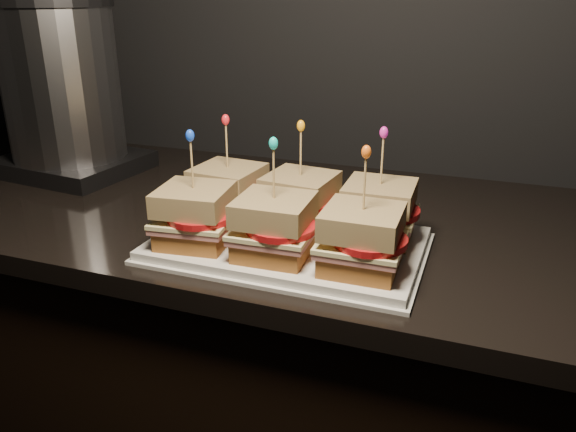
% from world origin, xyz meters
% --- Properties ---
extents(granite_slab, '(2.47, 0.63, 0.03)m').
position_xyz_m(granite_slab, '(-0.35, 1.70, 0.84)').
color(granite_slab, black).
rests_on(granite_slab, cabinet).
extents(platter, '(0.38, 0.24, 0.02)m').
position_xyz_m(platter, '(-0.53, 1.54, 0.87)').
color(platter, white).
rests_on(platter, granite_slab).
extents(platter_rim, '(0.40, 0.25, 0.01)m').
position_xyz_m(platter_rim, '(-0.53, 1.54, 0.86)').
color(platter_rim, white).
rests_on(platter_rim, granite_slab).
extents(sandwich_0_bread_bot, '(0.10, 0.10, 0.03)m').
position_xyz_m(sandwich_0_bread_bot, '(-0.65, 1.60, 0.89)').
color(sandwich_0_bread_bot, brown).
rests_on(sandwich_0_bread_bot, platter).
extents(sandwich_0_ham, '(0.11, 0.11, 0.01)m').
position_xyz_m(sandwich_0_ham, '(-0.65, 1.60, 0.91)').
color(sandwich_0_ham, '#B15E61').
rests_on(sandwich_0_ham, sandwich_0_bread_bot).
extents(sandwich_0_cheese, '(0.12, 0.11, 0.01)m').
position_xyz_m(sandwich_0_cheese, '(-0.65, 1.60, 0.92)').
color(sandwich_0_cheese, '#FCF3A7').
rests_on(sandwich_0_cheese, sandwich_0_ham).
extents(sandwich_0_tomato, '(0.10, 0.10, 0.01)m').
position_xyz_m(sandwich_0_tomato, '(-0.64, 1.59, 0.92)').
color(sandwich_0_tomato, red).
rests_on(sandwich_0_tomato, sandwich_0_cheese).
extents(sandwich_0_bread_top, '(0.11, 0.11, 0.03)m').
position_xyz_m(sandwich_0_bread_top, '(-0.65, 1.60, 0.94)').
color(sandwich_0_bread_top, brown).
rests_on(sandwich_0_bread_top, sandwich_0_tomato).
extents(sandwich_0_pick, '(0.00, 0.00, 0.09)m').
position_xyz_m(sandwich_0_pick, '(-0.65, 1.60, 0.99)').
color(sandwich_0_pick, tan).
rests_on(sandwich_0_pick, sandwich_0_bread_top).
extents(sandwich_0_frill, '(0.01, 0.01, 0.02)m').
position_xyz_m(sandwich_0_frill, '(-0.65, 1.60, 1.04)').
color(sandwich_0_frill, red).
rests_on(sandwich_0_frill, sandwich_0_pick).
extents(sandwich_1_bread_bot, '(0.11, 0.11, 0.03)m').
position_xyz_m(sandwich_1_bread_bot, '(-0.53, 1.60, 0.89)').
color(sandwich_1_bread_bot, brown).
rests_on(sandwich_1_bread_bot, platter).
extents(sandwich_1_ham, '(0.12, 0.11, 0.01)m').
position_xyz_m(sandwich_1_ham, '(-0.53, 1.60, 0.91)').
color(sandwich_1_ham, '#B15E61').
rests_on(sandwich_1_ham, sandwich_1_bread_bot).
extents(sandwich_1_cheese, '(0.12, 0.11, 0.01)m').
position_xyz_m(sandwich_1_cheese, '(-0.53, 1.60, 0.92)').
color(sandwich_1_cheese, '#FCF3A7').
rests_on(sandwich_1_cheese, sandwich_1_ham).
extents(sandwich_1_tomato, '(0.10, 0.10, 0.01)m').
position_xyz_m(sandwich_1_tomato, '(-0.52, 1.59, 0.92)').
color(sandwich_1_tomato, red).
rests_on(sandwich_1_tomato, sandwich_1_cheese).
extents(sandwich_1_bread_top, '(0.11, 0.11, 0.03)m').
position_xyz_m(sandwich_1_bread_top, '(-0.53, 1.60, 0.94)').
color(sandwich_1_bread_top, brown).
rests_on(sandwich_1_bread_top, sandwich_1_tomato).
extents(sandwich_1_pick, '(0.00, 0.00, 0.09)m').
position_xyz_m(sandwich_1_pick, '(-0.53, 1.60, 0.99)').
color(sandwich_1_pick, tan).
rests_on(sandwich_1_pick, sandwich_1_bread_top).
extents(sandwich_1_frill, '(0.01, 0.01, 0.02)m').
position_xyz_m(sandwich_1_frill, '(-0.53, 1.60, 1.04)').
color(sandwich_1_frill, '#FBA213').
rests_on(sandwich_1_frill, sandwich_1_pick).
extents(sandwich_2_bread_bot, '(0.10, 0.10, 0.03)m').
position_xyz_m(sandwich_2_bread_bot, '(-0.41, 1.60, 0.89)').
color(sandwich_2_bread_bot, brown).
rests_on(sandwich_2_bread_bot, platter).
extents(sandwich_2_ham, '(0.11, 0.10, 0.01)m').
position_xyz_m(sandwich_2_ham, '(-0.41, 1.60, 0.91)').
color(sandwich_2_ham, '#B15E61').
rests_on(sandwich_2_ham, sandwich_2_bread_bot).
extents(sandwich_2_cheese, '(0.11, 0.11, 0.01)m').
position_xyz_m(sandwich_2_cheese, '(-0.41, 1.60, 0.92)').
color(sandwich_2_cheese, '#FCF3A7').
rests_on(sandwich_2_cheese, sandwich_2_ham).
extents(sandwich_2_tomato, '(0.10, 0.10, 0.01)m').
position_xyz_m(sandwich_2_tomato, '(-0.40, 1.59, 0.92)').
color(sandwich_2_tomato, red).
rests_on(sandwich_2_tomato, sandwich_2_cheese).
extents(sandwich_2_bread_top, '(0.10, 0.10, 0.03)m').
position_xyz_m(sandwich_2_bread_top, '(-0.41, 1.60, 0.94)').
color(sandwich_2_bread_top, brown).
rests_on(sandwich_2_bread_top, sandwich_2_tomato).
extents(sandwich_2_pick, '(0.00, 0.00, 0.09)m').
position_xyz_m(sandwich_2_pick, '(-0.41, 1.60, 0.99)').
color(sandwich_2_pick, tan).
rests_on(sandwich_2_pick, sandwich_2_bread_top).
extents(sandwich_2_frill, '(0.01, 0.01, 0.02)m').
position_xyz_m(sandwich_2_frill, '(-0.41, 1.60, 1.04)').
color(sandwich_2_frill, '#D424A1').
rests_on(sandwich_2_frill, sandwich_2_pick).
extents(sandwich_3_bread_bot, '(0.11, 0.11, 0.03)m').
position_xyz_m(sandwich_3_bread_bot, '(-0.65, 1.49, 0.89)').
color(sandwich_3_bread_bot, brown).
rests_on(sandwich_3_bread_bot, platter).
extents(sandwich_3_ham, '(0.12, 0.11, 0.01)m').
position_xyz_m(sandwich_3_ham, '(-0.65, 1.49, 0.91)').
color(sandwich_3_ham, '#B15E61').
rests_on(sandwich_3_ham, sandwich_3_bread_bot).
extents(sandwich_3_cheese, '(0.12, 0.12, 0.01)m').
position_xyz_m(sandwich_3_cheese, '(-0.65, 1.49, 0.92)').
color(sandwich_3_cheese, '#FCF3A7').
rests_on(sandwich_3_cheese, sandwich_3_ham).
extents(sandwich_3_tomato, '(0.10, 0.10, 0.01)m').
position_xyz_m(sandwich_3_tomato, '(-0.64, 1.48, 0.92)').
color(sandwich_3_tomato, red).
rests_on(sandwich_3_tomato, sandwich_3_cheese).
extents(sandwich_3_bread_top, '(0.11, 0.11, 0.03)m').
position_xyz_m(sandwich_3_bread_top, '(-0.65, 1.49, 0.94)').
color(sandwich_3_bread_top, brown).
rests_on(sandwich_3_bread_top, sandwich_3_tomato).
extents(sandwich_3_pick, '(0.00, 0.00, 0.09)m').
position_xyz_m(sandwich_3_pick, '(-0.65, 1.49, 0.99)').
color(sandwich_3_pick, tan).
rests_on(sandwich_3_pick, sandwich_3_bread_top).
extents(sandwich_3_frill, '(0.01, 0.01, 0.02)m').
position_xyz_m(sandwich_3_frill, '(-0.65, 1.49, 1.04)').
color(sandwich_3_frill, blue).
rests_on(sandwich_3_frill, sandwich_3_pick).
extents(sandwich_4_bread_bot, '(0.10, 0.10, 0.03)m').
position_xyz_m(sandwich_4_bread_bot, '(-0.53, 1.49, 0.89)').
color(sandwich_4_bread_bot, brown).
rests_on(sandwich_4_bread_bot, platter).
extents(sandwich_4_ham, '(0.11, 0.11, 0.01)m').
position_xyz_m(sandwich_4_ham, '(-0.53, 1.49, 0.91)').
color(sandwich_4_ham, '#B15E61').
rests_on(sandwich_4_ham, sandwich_4_bread_bot).
extents(sandwich_4_cheese, '(0.11, 0.11, 0.01)m').
position_xyz_m(sandwich_4_cheese, '(-0.53, 1.49, 0.92)').
color(sandwich_4_cheese, '#FCF3A7').
rests_on(sandwich_4_cheese, sandwich_4_ham).
extents(sandwich_4_tomato, '(0.10, 0.10, 0.01)m').
position_xyz_m(sandwich_4_tomato, '(-0.52, 1.48, 0.92)').
color(sandwich_4_tomato, red).
rests_on(sandwich_4_tomato, sandwich_4_cheese).
extents(sandwich_4_bread_top, '(0.10, 0.10, 0.03)m').
position_xyz_m(sandwich_4_bread_top, '(-0.53, 1.49, 0.94)').
color(sandwich_4_bread_top, brown).
rests_on(sandwich_4_bread_top, sandwich_4_tomato).
extents(sandwich_4_pick, '(0.00, 0.00, 0.09)m').
position_xyz_m(sandwich_4_pick, '(-0.53, 1.49, 0.99)').
color(sandwich_4_pick, tan).
rests_on(sandwich_4_pick, sandwich_4_bread_top).
extents(sandwich_4_frill, '(0.01, 0.01, 0.02)m').
position_xyz_m(sandwich_4_frill, '(-0.53, 1.49, 1.04)').
color(sandwich_4_frill, '#12CBBB').
rests_on(sandwich_4_frill, sandwich_4_pick).
extents(sandwich_5_bread_bot, '(0.10, 0.10, 0.03)m').
position_xyz_m(sandwich_5_bread_bot, '(-0.41, 1.49, 0.89)').
color(sandwich_5_bread_bot, brown).
rests_on(sandwich_5_bread_bot, platter).
extents(sandwich_5_ham, '(0.11, 0.10, 0.01)m').
position_xyz_m(sandwich_5_ham, '(-0.41, 1.49, 0.91)').
color(sandwich_5_ham, '#B15E61').
rests_on(sandwich_5_ham, sandwich_5_bread_bot).
extents(sandwich_5_cheese, '(0.11, 0.11, 0.01)m').
position_xyz_m(sandwich_5_cheese, '(-0.41, 1.49, 0.92)').
color(sandwich_5_cheese, '#FCF3A7').
rests_on(sandwich_5_cheese, sandwich_5_ham).
extents(sandwich_5_tomato, '(0.10, 0.10, 0.01)m').
position_xyz_m(sandwich_5_tomato, '(-0.40, 1.48, 0.92)').
color(sandwich_5_tomato, red).
rests_on(sandwich_5_tomato, sandwich_5_cheese).
extents(sandwich_5_bread_top, '(0.10, 0.10, 0.03)m').
position_xyz_m(sandwich_5_bread_top, '(-0.41, 1.49, 0.94)').
color(sandwich_5_bread_top, brown).
rests_on(sandwich_5_bread_top, sandwich_5_tomato).
extents(sandwich_5_pick, '(0.00, 0.00, 0.09)m').
position_xyz_m(sandwich_5_pick, '(-0.41, 1.49, 0.99)').
color(sandwich_5_pick, tan).
rests_on(sandwich_5_pick, sandwich_5_bread_top).
extents(sandwich_5_frill, '(0.01, 0.01, 0.02)m').
position_xyz_m(sandwich_5_frill, '(-0.41, 1.49, 1.04)').
color(sandwich_5_frill, orange).
rests_on(sandwich_5_frill, sandwich_5_pick).
extents(appliance_base, '(0.30, 0.25, 0.03)m').
position_xyz_m(appliance_base, '(-1.10, 1.76, 0.88)').
color(appliance_base, '#262628').
rests_on(appliance_base, granite_slab).
extents(appliance_body, '(0.23, 0.23, 0.30)m').
position_xyz_m(appliance_body, '(-1.10, 1.76, 1.04)').
color(appliance_body, silver).
rests_on(appliance_body, appliance_base).
extents(appliance_lid, '(0.24, 0.24, 0.02)m').
position_xyz_m(appliance_lid, '(-1.10, 1.76, 1.20)').
color(appliance_lid, '#262628').
rests_on(appliance_lid, appliance_body).
extents(appliance, '(0.27, 0.23, 0.35)m').
position_xyz_m(appliance, '(-1.10, 1.76, 1.04)').
color(appliance, silver).
rests_on(appliance, granite_slab).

